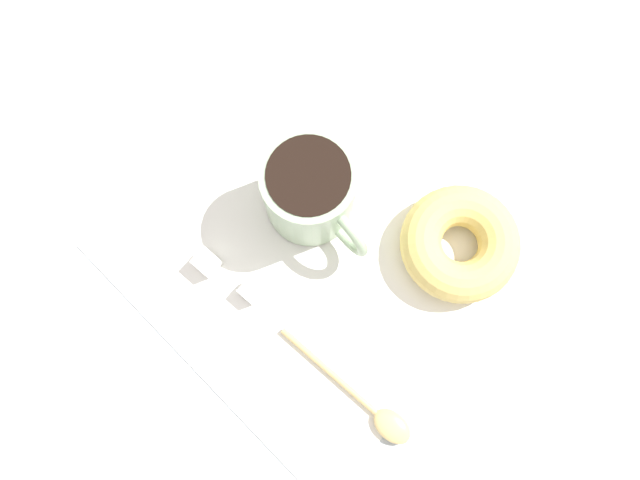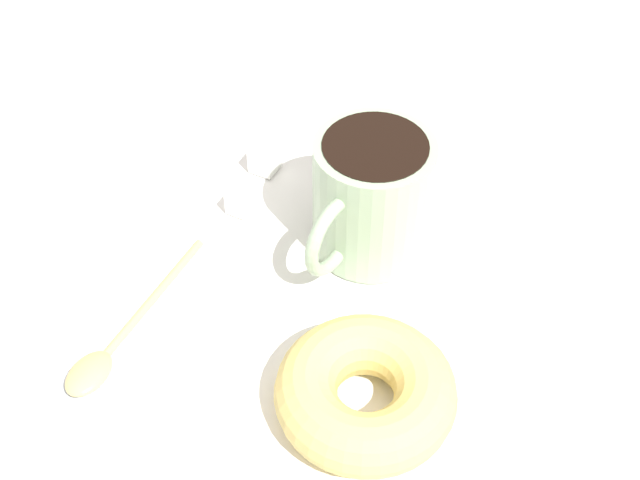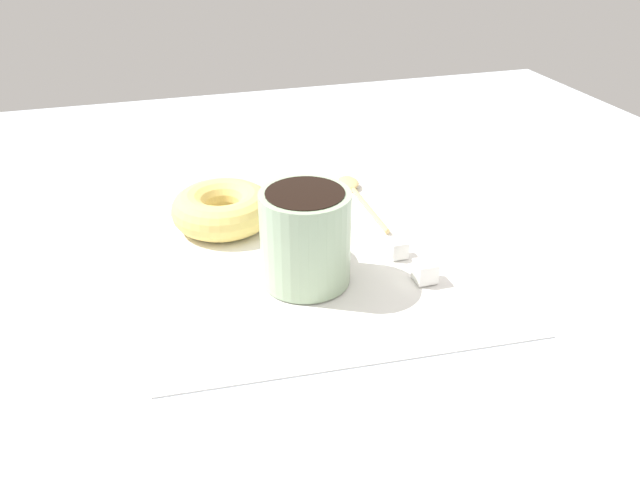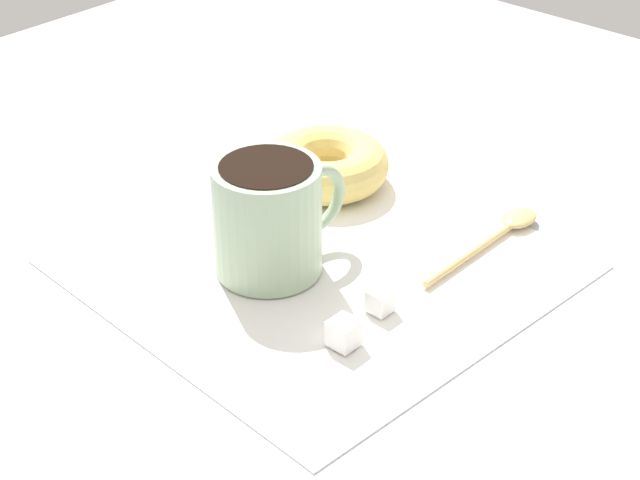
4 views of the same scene
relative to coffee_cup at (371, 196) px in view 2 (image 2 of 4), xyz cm
name	(u,v)px [view 2 (image 2 of 4)]	position (x,y,z in cm)	size (l,w,h in cm)	color
ground_plane	(311,259)	(-2.15, 3.41, -5.84)	(120.00, 120.00, 2.00)	#B2BCC6
napkin	(320,261)	(-3.02, 2.27, -4.69)	(31.77, 31.77, 0.30)	white
coffee_cup	(371,196)	(0.00, 0.00, 0.00)	(11.45, 8.09, 8.81)	#9EB793
donut	(366,393)	(-12.63, -5.65, -2.68)	(10.73, 10.73, 3.72)	#E5C66B
spoon	(110,349)	(-16.06, 10.37, -4.15)	(14.39, 2.41, 0.90)	#D8B772
sugar_cube	(265,159)	(3.50, 10.36, -3.58)	(1.91, 1.91, 1.91)	white
sugar_cube_extra	(240,202)	(-1.25, 9.68, -3.71)	(1.67, 1.67, 1.67)	white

